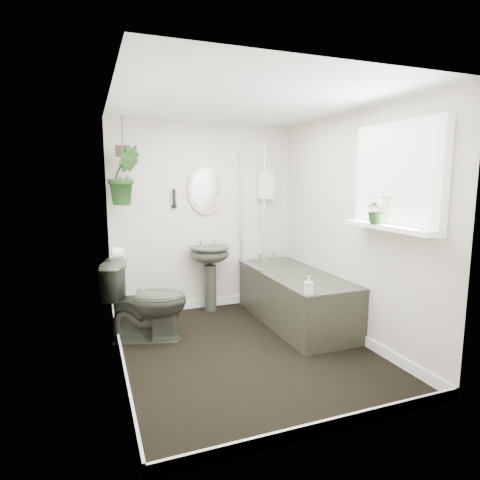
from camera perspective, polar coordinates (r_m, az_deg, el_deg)
name	(u,v)px	position (r m, az deg, el deg)	size (l,w,h in m)	color
floor	(245,350)	(4.02, 0.78, -15.42)	(2.30, 2.80, 0.02)	black
ceiling	(246,101)	(3.73, 0.86, 19.17)	(2.30, 2.80, 0.02)	white
wall_back	(204,218)	(5.03, -5.10, 3.19)	(2.30, 0.02, 2.30)	silver
wall_front	(332,261)	(2.46, 12.99, -2.92)	(2.30, 0.02, 2.30)	silver
wall_left	(115,238)	(3.45, -17.40, 0.24)	(0.02, 2.80, 2.30)	silver
wall_right	(351,226)	(4.26, 15.50, 1.89)	(0.02, 2.80, 2.30)	silver
skirting	(245,344)	(4.00, 0.79, -14.63)	(2.30, 2.80, 0.10)	white
bathtub	(295,298)	(4.66, 7.78, -8.11)	(0.72, 1.72, 0.58)	#2D3127
bath_screen	(252,209)	(4.77, 1.71, 4.49)	(0.04, 0.72, 1.40)	silver
shower_box	(265,185)	(5.21, 3.63, 7.81)	(0.20, 0.10, 0.35)	white
oval_mirror	(206,189)	(4.97, -4.83, 7.17)	(0.46, 0.03, 0.62)	beige
wall_sconce	(174,198)	(4.87, -9.34, 5.88)	(0.04, 0.04, 0.22)	black
toilet_roll_holder	(118,253)	(4.18, -17.01, -1.77)	(0.11, 0.11, 0.11)	white
window_recess	(397,177)	(3.64, 21.48, 8.36)	(0.08, 1.00, 0.90)	white
window_sill	(388,227)	(3.62, 20.28, 1.76)	(0.18, 1.00, 0.04)	white
window_blinds	(393,177)	(3.61, 20.94, 8.39)	(0.01, 0.86, 0.76)	white
toilet	(146,301)	(4.21, -13.18, -8.39)	(0.46, 0.81, 0.82)	#2D3127
pedestal_sink	(210,278)	(5.00, -4.26, -5.48)	(0.48, 0.41, 0.81)	#2D3127
sill_plant	(377,210)	(3.64, 18.93, 4.11)	(0.22, 0.19, 0.24)	black
hanging_plant	(124,175)	(4.55, -16.17, 8.81)	(0.35, 0.28, 0.63)	black
soap_bottle	(309,285)	(3.76, 9.75, -6.34)	(0.08, 0.08, 0.17)	black
hanging_pot	(123,151)	(4.56, -16.31, 12.04)	(0.16, 0.16, 0.12)	#48362E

